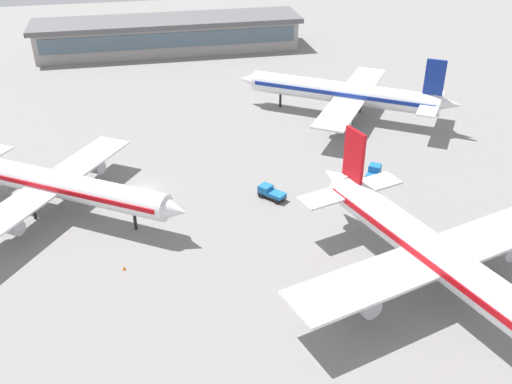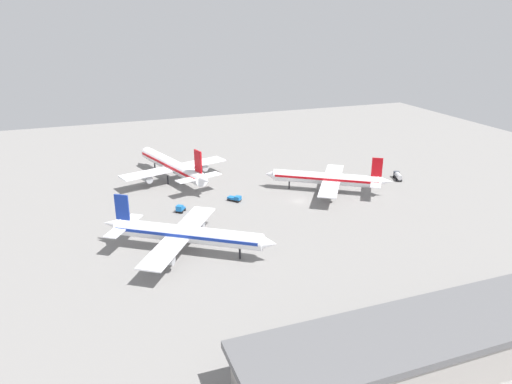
{
  "view_description": "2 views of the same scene",
  "coord_description": "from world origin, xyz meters",
  "px_view_note": "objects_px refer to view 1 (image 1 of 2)",
  "views": [
    {
      "loc": [
        -0.72,
        85.12,
        47.35
      ],
      "look_at": [
        -16.62,
        8.88,
        2.38
      ],
      "focal_mm": 41.08,
      "sensor_mm": 36.0,
      "label": 1
    },
    {
      "loc": [
        -62.73,
        -130.2,
        56.83
      ],
      "look_at": [
        -13.44,
        3.49,
        3.68
      ],
      "focal_mm": 33.49,
      "sensor_mm": 36.0,
      "label": 2
    }
  ],
  "objects_px": {
    "airplane_distant": "(444,261)",
    "pushback_tractor": "(271,192)",
    "airplane_at_gate": "(346,93)",
    "airplane_taxiing": "(57,184)",
    "baggage_tug": "(374,172)",
    "safety_cone_near_gate": "(124,268)"
  },
  "relations": [
    {
      "from": "pushback_tractor",
      "to": "safety_cone_near_gate",
      "type": "height_order",
      "value": "pushback_tractor"
    },
    {
      "from": "safety_cone_near_gate",
      "to": "baggage_tug",
      "type": "bearing_deg",
      "value": -157.59
    },
    {
      "from": "pushback_tractor",
      "to": "safety_cone_near_gate",
      "type": "bearing_deg",
      "value": 81.37
    },
    {
      "from": "pushback_tractor",
      "to": "airplane_distant",
      "type": "bearing_deg",
      "value": 167.42
    },
    {
      "from": "airplane_at_gate",
      "to": "baggage_tug",
      "type": "bearing_deg",
      "value": 115.61
    },
    {
      "from": "airplane_at_gate",
      "to": "airplane_taxiing",
      "type": "height_order",
      "value": "airplane_at_gate"
    },
    {
      "from": "airplane_taxiing",
      "to": "airplane_distant",
      "type": "height_order",
      "value": "airplane_distant"
    },
    {
      "from": "airplane_at_gate",
      "to": "airplane_distant",
      "type": "height_order",
      "value": "airplane_distant"
    },
    {
      "from": "airplane_distant",
      "to": "pushback_tractor",
      "type": "relative_size",
      "value": 10.69
    },
    {
      "from": "baggage_tug",
      "to": "safety_cone_near_gate",
      "type": "relative_size",
      "value": 6.25
    },
    {
      "from": "airplane_distant",
      "to": "pushback_tractor",
      "type": "height_order",
      "value": "airplane_distant"
    },
    {
      "from": "airplane_taxiing",
      "to": "baggage_tug",
      "type": "bearing_deg",
      "value": 34.02
    },
    {
      "from": "baggage_tug",
      "to": "pushback_tractor",
      "type": "height_order",
      "value": "baggage_tug"
    },
    {
      "from": "airplane_at_gate",
      "to": "baggage_tug",
      "type": "distance_m",
      "value": 27.18
    },
    {
      "from": "baggage_tug",
      "to": "pushback_tractor",
      "type": "xyz_separation_m",
      "value": [
        18.49,
        2.86,
        -0.19
      ]
    },
    {
      "from": "airplane_taxiing",
      "to": "baggage_tug",
      "type": "relative_size",
      "value": 10.05
    },
    {
      "from": "airplane_distant",
      "to": "baggage_tug",
      "type": "xyz_separation_m",
      "value": [
        -3.87,
        -30.58,
        -4.39
      ]
    },
    {
      "from": "airplane_at_gate",
      "to": "pushback_tractor",
      "type": "relative_size",
      "value": 8.81
    },
    {
      "from": "airplane_distant",
      "to": "baggage_tug",
      "type": "bearing_deg",
      "value": 155.88
    },
    {
      "from": "airplane_distant",
      "to": "baggage_tug",
      "type": "distance_m",
      "value": 31.14
    },
    {
      "from": "airplane_taxiing",
      "to": "pushback_tractor",
      "type": "height_order",
      "value": "airplane_taxiing"
    },
    {
      "from": "airplane_distant",
      "to": "safety_cone_near_gate",
      "type": "distance_m",
      "value": 40.35
    }
  ]
}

